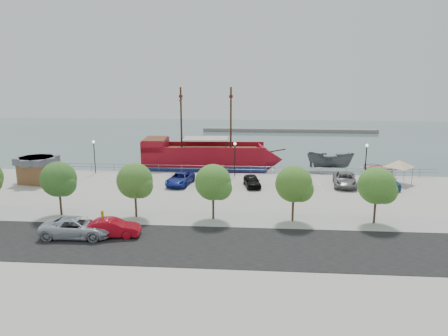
{
  "coord_description": "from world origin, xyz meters",
  "views": [
    {
      "loc": [
        2.89,
        -46.78,
        12.96
      ],
      "look_at": [
        -1.0,
        2.0,
        2.0
      ],
      "focal_mm": 35.0,
      "sensor_mm": 36.0,
      "label": 1
    }
  ],
  "objects": [
    {
      "name": "pirate_ship",
      "position": [
        -3.08,
        11.92,
        1.06
      ],
      "size": [
        19.7,
        6.45,
        12.33
      ],
      "rotation": [
        0.0,
        0.0,
        0.06
      ],
      "color": "maroon",
      "rests_on": "ground"
    },
    {
      "name": "dock_east",
      "position": [
        16.68,
        9.2,
        -0.8
      ],
      "size": [
        7.26,
        4.78,
        0.4
      ],
      "primitive_type": "cube",
      "rotation": [
        0.0,
        0.0,
        -0.43
      ],
      "color": "slate",
      "rests_on": "ground"
    },
    {
      "name": "parked_car_c",
      "position": [
        -6.07,
        1.63,
        0.71
      ],
      "size": [
        3.05,
        5.4,
        1.42
      ],
      "primitive_type": "imported",
      "rotation": [
        0.0,
        0.0,
        -0.14
      ],
      "color": "navy",
      "rests_on": "land_slab"
    },
    {
      "name": "parked_car_h",
      "position": [
        17.36,
        2.61,
        0.78
      ],
      "size": [
        2.43,
        5.49,
        1.57
      ],
      "primitive_type": "imported",
      "rotation": [
        0.0,
        0.0,
        0.04
      ],
      "color": "#2E5588",
      "rests_on": "land_slab"
    },
    {
      "name": "dock_west",
      "position": [
        -15.19,
        9.2,
        -0.82
      ],
      "size": [
        6.62,
        3.23,
        0.36
      ],
      "primitive_type": "cube",
      "rotation": [
        0.0,
        0.0,
        0.23
      ],
      "color": "gray",
      "rests_on": "ground"
    },
    {
      "name": "seawall_railing",
      "position": [
        0.0,
        7.8,
        0.53
      ],
      "size": [
        50.0,
        0.06,
        1.0
      ],
      "color": "slate",
      "rests_on": "land_slab"
    },
    {
      "name": "sidewalk",
      "position": [
        0.0,
        -10.0,
        0.01
      ],
      "size": [
        100.0,
        4.0,
        0.05
      ],
      "primitive_type": "cube",
      "color": "#979796",
      "rests_on": "land_slab"
    },
    {
      "name": "tree_b",
      "position": [
        -14.85,
        -10.07,
        3.3
      ],
      "size": [
        3.3,
        3.2,
        5.0
      ],
      "color": "#473321",
      "rests_on": "sidewalk"
    },
    {
      "name": "tree_e",
      "position": [
        6.15,
        -10.07,
        3.3
      ],
      "size": [
        3.3,
        3.2,
        5.0
      ],
      "color": "#473321",
      "rests_on": "sidewalk"
    },
    {
      "name": "street_sedan",
      "position": [
        -8.6,
        -14.77,
        0.73
      ],
      "size": [
        4.56,
        1.99,
        1.46
      ],
      "primitive_type": "imported",
      "rotation": [
        0.0,
        0.0,
        1.67
      ],
      "color": "#B30B1A",
      "rests_on": "street"
    },
    {
      "name": "tree_c",
      "position": [
        -7.85,
        -10.07,
        3.3
      ],
      "size": [
        3.3,
        3.2,
        5.0
      ],
      "color": "#473321",
      "rests_on": "sidewalk"
    },
    {
      "name": "ground",
      "position": [
        0.0,
        0.0,
        -1.0
      ],
      "size": [
        160.0,
        160.0,
        0.0
      ],
      "primitive_type": "plane",
      "color": "#4A5E61"
    },
    {
      "name": "street",
      "position": [
        0.0,
        -16.0,
        0.01
      ],
      "size": [
        100.0,
        8.0,
        0.04
      ],
      "primitive_type": "cube",
      "color": "black",
      "rests_on": "land_slab"
    },
    {
      "name": "fire_hydrant",
      "position": [
        -10.85,
        -10.8,
        0.44
      ],
      "size": [
        0.28,
        0.28,
        0.81
      ],
      "rotation": [
        0.0,
        0.0,
        -0.13
      ],
      "color": "#C68200",
      "rests_on": "sidewalk"
    },
    {
      "name": "tree_f",
      "position": [
        13.15,
        -10.07,
        3.3
      ],
      "size": [
        3.3,
        3.2,
        5.0
      ],
      "color": "#473321",
      "rests_on": "sidewalk"
    },
    {
      "name": "lamp_post_right",
      "position": [
        16.0,
        6.5,
        2.94
      ],
      "size": [
        0.36,
        0.36,
        4.28
      ],
      "color": "black",
      "rests_on": "land_slab"
    },
    {
      "name": "patrol_boat",
      "position": [
        13.02,
        14.48,
        0.25
      ],
      "size": [
        6.89,
        4.11,
        2.5
      ],
      "primitive_type": "imported",
      "rotation": [
        0.0,
        0.0,
        1.29
      ],
      "color": "#595C5F",
      "rests_on": "ground"
    },
    {
      "name": "canopy_tent",
      "position": [
        19.3,
        4.42,
        2.77
      ],
      "size": [
        4.01,
        4.01,
        3.19
      ],
      "rotation": [
        0.0,
        0.0,
        0.05
      ],
      "color": "slate",
      "rests_on": "land_slab"
    },
    {
      "name": "far_shore",
      "position": [
        10.0,
        55.0,
        -0.6
      ],
      "size": [
        40.0,
        3.0,
        0.8
      ],
      "primitive_type": "cube",
      "color": "gray",
      "rests_on": "ground"
    },
    {
      "name": "land_slab",
      "position": [
        0.0,
        -21.0,
        -0.6
      ],
      "size": [
        100.0,
        58.0,
        1.2
      ],
      "primitive_type": "cube",
      "color": "#B6B0A3",
      "rests_on": "ground"
    },
    {
      "name": "parked_car_f",
      "position": [
        8.02,
        1.54,
        0.73
      ],
      "size": [
        2.15,
        4.59,
        1.45
      ],
      "primitive_type": "imported",
      "rotation": [
        0.0,
        0.0,
        -0.14
      ],
      "color": "silver",
      "rests_on": "land_slab"
    },
    {
      "name": "tree_d",
      "position": [
        -0.85,
        -10.07,
        3.3
      ],
      "size": [
        3.3,
        3.2,
        5.0
      ],
      "color": "#473321",
      "rests_on": "sidewalk"
    },
    {
      "name": "lamp_post_left",
      "position": [
        -18.0,
        6.5,
        2.94
      ],
      "size": [
        0.36,
        0.36,
        4.28
      ],
      "color": "black",
      "rests_on": "land_slab"
    },
    {
      "name": "dock_mid",
      "position": [
        7.68,
        9.2,
        -0.8
      ],
      "size": [
        7.36,
        3.2,
        0.41
      ],
      "primitive_type": "cube",
      "rotation": [
        0.0,
        0.0,
        0.17
      ],
      "color": "slate",
      "rests_on": "ground"
    },
    {
      "name": "parked_car_e",
      "position": [
        2.25,
        1.41,
        0.68
      ],
      "size": [
        2.35,
        4.22,
        1.36
      ],
      "primitive_type": "imported",
      "rotation": [
        0.0,
        0.0,
        0.2
      ],
      "color": "black",
      "rests_on": "land_slab"
    },
    {
      "name": "parked_car_b",
      "position": [
        -12.02,
        2.41,
        0.67
      ],
      "size": [
        1.89,
        4.19,
        1.33
      ],
      "primitive_type": "imported",
      "rotation": [
        0.0,
        0.0,
        -0.12
      ],
      "color": "silver",
      "rests_on": "land_slab"
    },
    {
      "name": "parked_car_d",
      "position": [
        -2.5,
        1.91,
        0.77
      ],
      "size": [
        3.01,
        5.56,
        1.53
      ],
      "primitive_type": "imported",
      "rotation": [
        0.0,
        0.0,
        0.17
      ],
      "color": "#1D4B2A",
      "rests_on": "land_slab"
    },
    {
      "name": "parked_car_g",
      "position": [
        12.86,
        2.64,
        0.75
      ],
      "size": [
        3.1,
        5.68,
        1.51
      ],
      "primitive_type": "imported",
      "rotation": [
        0.0,
        0.0,
        -0.11
      ],
      "color": "slate",
      "rests_on": "land_slab"
    },
    {
      "name": "speedboat",
      "position": [
        19.33,
        11.93,
        -0.33
      ],
      "size": [
        6.09,
        7.4,
        1.33
      ],
      "primitive_type": "imported",
      "rotation": [
        0.0,
        0.0,
        0.26
      ],
      "color": "white",
      "rests_on": "ground"
    },
    {
      "name": "lamp_post_mid",
      "position": [
        0.0,
        6.5,
        2.94
      ],
      "size": [
        0.36,
        0.36,
        4.28
      ],
      "color": "black",
      "rests_on": "land_slab"
    },
    {
      "name": "shed",
      "position": [
        -22.99,
        1.36,
        1.63
      ],
      "size": [
        4.42,
        4.42,
        3.06
      ],
      "rotation": [
        0.0,
        0.0,
        -0.21
      ],
      "color": "brown",
      "rests_on": "land_slab"
    },
    {
      "name": "street_van",
      "position": [
        -11.31,
        -15.05,
        0.79
      ],
      "size": [
        5.79,
        2.82,
        1.58
      ],
      "primitive_type": "imported",
      "rotation": [
        0.0,
        0.0,
        1.61
      ],
      "color": "#B0B8C2",
      "rests_on": "street"
    }
  ]
}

